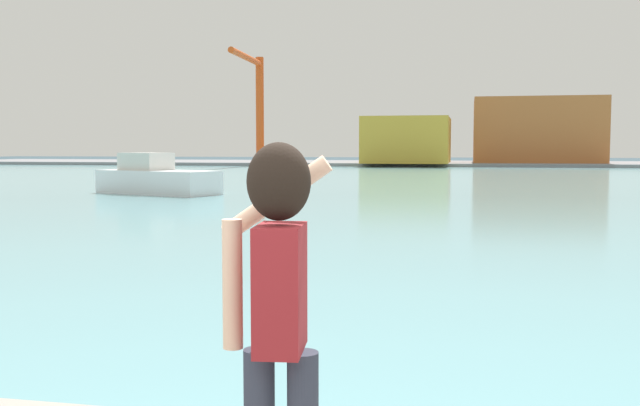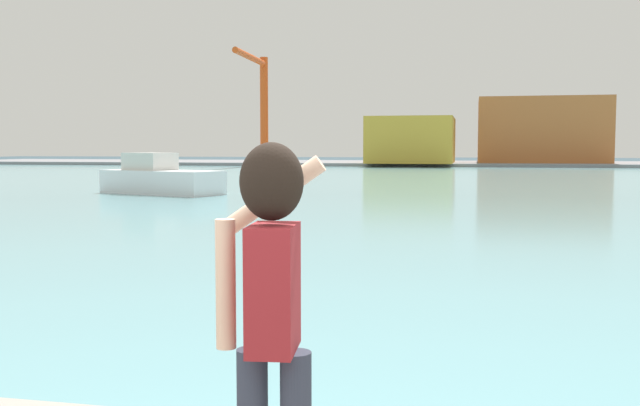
% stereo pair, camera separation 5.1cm
% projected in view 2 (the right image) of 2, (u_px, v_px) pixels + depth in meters
% --- Properties ---
extents(ground_plane, '(220.00, 220.00, 0.00)m').
position_uv_depth(ground_plane, '(458.00, 179.00, 51.40)').
color(ground_plane, '#334751').
extents(harbor_water, '(140.00, 100.00, 0.02)m').
position_uv_depth(harbor_water, '(459.00, 178.00, 53.34)').
color(harbor_water, '#6BA8B2').
rests_on(harbor_water, ground_plane).
extents(far_shore_dock, '(140.00, 20.00, 0.39)m').
position_uv_depth(far_shore_dock, '(466.00, 164.00, 92.33)').
color(far_shore_dock, gray).
rests_on(far_shore_dock, ground_plane).
extents(person_photographer, '(0.53, 0.55, 1.74)m').
position_uv_depth(person_photographer, '(271.00, 296.00, 3.18)').
color(person_photographer, '#2D3342').
rests_on(person_photographer, quay_promenade).
extents(boat_moored, '(6.71, 4.38, 2.00)m').
position_uv_depth(boat_moored, '(160.00, 179.00, 35.43)').
color(boat_moored, white).
rests_on(boat_moored, harbor_water).
extents(warehouse_left, '(10.03, 12.95, 5.46)m').
position_uv_depth(warehouse_left, '(412.00, 140.00, 87.94)').
color(warehouse_left, gold).
rests_on(warehouse_left, far_shore_dock).
extents(warehouse_right, '(15.37, 12.78, 7.91)m').
position_uv_depth(warehouse_right, '(541.00, 131.00, 90.76)').
color(warehouse_right, '#B26633').
rests_on(warehouse_right, far_shore_dock).
extents(port_crane, '(1.54, 13.58, 12.99)m').
position_uv_depth(port_crane, '(260.00, 94.00, 87.71)').
color(port_crane, '#D84C19').
rests_on(port_crane, far_shore_dock).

